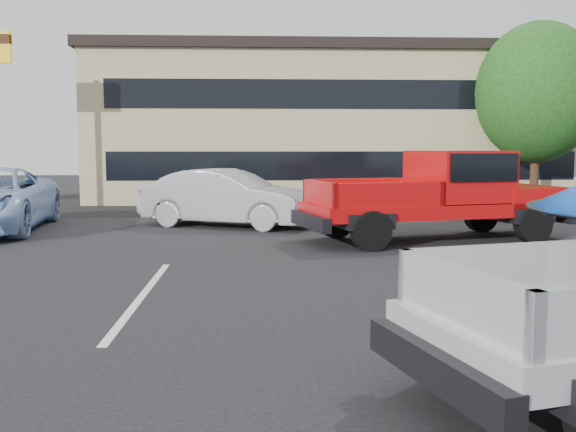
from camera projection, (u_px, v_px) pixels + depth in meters
name	position (u px, v px, depth m)	size (l,w,h in m)	color
ground	(365.00, 331.00, 7.67)	(90.00, 90.00, 0.00)	black
stripe_left	(143.00, 295.00, 9.52)	(0.12, 5.00, 0.01)	silver
stripe_right	(538.00, 291.00, 9.79)	(0.12, 5.00, 0.01)	silver
motel_building	(332.00, 125.00, 28.27)	(20.40, 8.40, 6.30)	tan
tree_right	(538.00, 92.00, 23.53)	(4.46, 4.46, 6.78)	#332114
tree_back	(407.00, 102.00, 31.32)	(4.68, 4.68, 7.11)	#332114
red_pickup	(451.00, 191.00, 15.24)	(6.77, 3.72, 2.12)	black
silver_sedan	(228.00, 198.00, 17.82)	(1.69, 4.84, 1.60)	#9E9FA5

